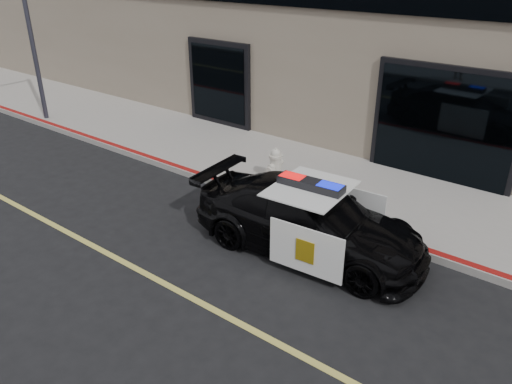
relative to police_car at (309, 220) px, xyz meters
The scene contains 5 objects.
ground 3.11m from the police_car, 52.81° to the right, with size 120.00×120.00×0.00m, color black.
sidewalk_n 3.42m from the police_car, 57.05° to the left, with size 60.00×3.50×0.15m, color gray.
police_car is the anchor object (origin of this frame).
fire_hydrant 2.89m from the police_car, 138.04° to the left, with size 0.39×0.53×0.85m.
street_light 11.49m from the police_car, behind, with size 0.15×1.32×5.20m.
Camera 1 is at (2.33, -4.62, 5.16)m, focal length 35.00 mm.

